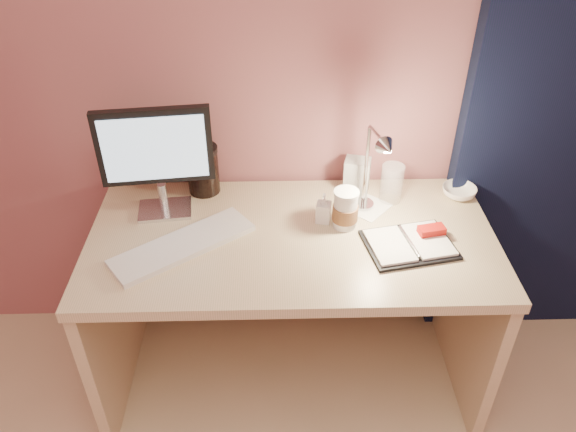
{
  "coord_description": "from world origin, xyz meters",
  "views": [
    {
      "loc": [
        -0.05,
        -0.14,
        1.92
      ],
      "look_at": [
        -0.01,
        1.33,
        0.85
      ],
      "focal_mm": 35.0,
      "sensor_mm": 36.0,
      "label": 1
    }
  ],
  "objects_px": {
    "planner": "(411,243)",
    "clear_cup": "(392,183)",
    "coffee_cup": "(345,210)",
    "lotion_bottle": "(324,208)",
    "monitor": "(156,153)",
    "desk_lamp": "(364,167)",
    "bowl": "(459,192)",
    "keyboard": "(183,245)",
    "desk": "(291,271)",
    "product_box": "(357,176)",
    "dark_jar": "(203,172)"
  },
  "relations": [
    {
      "from": "planner",
      "to": "clear_cup",
      "type": "xyz_separation_m",
      "value": [
        -0.02,
        0.27,
        0.06
      ]
    },
    {
      "from": "coffee_cup",
      "to": "lotion_bottle",
      "type": "bearing_deg",
      "value": 157.27
    },
    {
      "from": "monitor",
      "to": "clear_cup",
      "type": "bearing_deg",
      "value": -2.96
    },
    {
      "from": "desk_lamp",
      "to": "monitor",
      "type": "bearing_deg",
      "value": 159.68
    },
    {
      "from": "desk_lamp",
      "to": "planner",
      "type": "bearing_deg",
      "value": -59.15
    },
    {
      "from": "clear_cup",
      "to": "lotion_bottle",
      "type": "bearing_deg",
      "value": -153.99
    },
    {
      "from": "planner",
      "to": "bowl",
      "type": "distance_m",
      "value": 0.38
    },
    {
      "from": "clear_cup",
      "to": "keyboard",
      "type": "bearing_deg",
      "value": -160.38
    },
    {
      "from": "desk",
      "to": "keyboard",
      "type": "bearing_deg",
      "value": -160.78
    },
    {
      "from": "coffee_cup",
      "to": "desk_lamp",
      "type": "xyz_separation_m",
      "value": [
        0.06,
        0.03,
        0.15
      ]
    },
    {
      "from": "monitor",
      "to": "lotion_bottle",
      "type": "bearing_deg",
      "value": -13.94
    },
    {
      "from": "desk",
      "to": "planner",
      "type": "xyz_separation_m",
      "value": [
        0.4,
        -0.14,
        0.24
      ]
    },
    {
      "from": "product_box",
      "to": "keyboard",
      "type": "bearing_deg",
      "value": -138.5
    },
    {
      "from": "monitor",
      "to": "product_box",
      "type": "xyz_separation_m",
      "value": [
        0.71,
        0.11,
        -0.18
      ]
    },
    {
      "from": "bowl",
      "to": "desk_lamp",
      "type": "bearing_deg",
      "value": -160.68
    },
    {
      "from": "bowl",
      "to": "dark_jar",
      "type": "relative_size",
      "value": 0.75
    },
    {
      "from": "bowl",
      "to": "product_box",
      "type": "xyz_separation_m",
      "value": [
        -0.38,
        0.04,
        0.05
      ]
    },
    {
      "from": "clear_cup",
      "to": "dark_jar",
      "type": "height_order",
      "value": "dark_jar"
    },
    {
      "from": "coffee_cup",
      "to": "keyboard",
      "type": "bearing_deg",
      "value": -169.09
    },
    {
      "from": "monitor",
      "to": "bowl",
      "type": "relative_size",
      "value": 3.23
    },
    {
      "from": "planner",
      "to": "coffee_cup",
      "type": "xyz_separation_m",
      "value": [
        -0.21,
        0.12,
        0.06
      ]
    },
    {
      "from": "desk",
      "to": "bowl",
      "type": "height_order",
      "value": "bowl"
    },
    {
      "from": "bowl",
      "to": "coffee_cup",
      "type": "bearing_deg",
      "value": -159.08
    },
    {
      "from": "monitor",
      "to": "desk_lamp",
      "type": "bearing_deg",
      "value": -12.27
    },
    {
      "from": "keyboard",
      "to": "bowl",
      "type": "distance_m",
      "value": 1.04
    },
    {
      "from": "planner",
      "to": "coffee_cup",
      "type": "distance_m",
      "value": 0.25
    },
    {
      "from": "lotion_bottle",
      "to": "dark_jar",
      "type": "bearing_deg",
      "value": 154.64
    },
    {
      "from": "clear_cup",
      "to": "lotion_bottle",
      "type": "xyz_separation_m",
      "value": [
        -0.26,
        -0.13,
        -0.02
      ]
    },
    {
      "from": "monitor",
      "to": "lotion_bottle",
      "type": "height_order",
      "value": "monitor"
    },
    {
      "from": "coffee_cup",
      "to": "dark_jar",
      "type": "height_order",
      "value": "dark_jar"
    },
    {
      "from": "monitor",
      "to": "dark_jar",
      "type": "height_order",
      "value": "monitor"
    },
    {
      "from": "keyboard",
      "to": "desk",
      "type": "bearing_deg",
      "value": -17.15
    },
    {
      "from": "clear_cup",
      "to": "bowl",
      "type": "relative_size",
      "value": 1.15
    },
    {
      "from": "dark_jar",
      "to": "keyboard",
      "type": "bearing_deg",
      "value": -96.6
    },
    {
      "from": "clear_cup",
      "to": "dark_jar",
      "type": "xyz_separation_m",
      "value": [
        -0.7,
        0.08,
        0.01
      ]
    },
    {
      "from": "keyboard",
      "to": "coffee_cup",
      "type": "xyz_separation_m",
      "value": [
        0.55,
        0.11,
        0.06
      ]
    },
    {
      "from": "desk",
      "to": "coffee_cup",
      "type": "distance_m",
      "value": 0.35
    },
    {
      "from": "monitor",
      "to": "lotion_bottle",
      "type": "distance_m",
      "value": 0.61
    },
    {
      "from": "desk",
      "to": "monitor",
      "type": "distance_m",
      "value": 0.66
    },
    {
      "from": "desk",
      "to": "bowl",
      "type": "xyz_separation_m",
      "value": [
        0.64,
        0.15,
        0.25
      ]
    },
    {
      "from": "keyboard",
      "to": "desk_lamp",
      "type": "distance_m",
      "value": 0.66
    },
    {
      "from": "desk",
      "to": "planner",
      "type": "height_order",
      "value": "planner"
    },
    {
      "from": "desk",
      "to": "monitor",
      "type": "xyz_separation_m",
      "value": [
        -0.46,
        0.08,
        0.47
      ]
    },
    {
      "from": "planner",
      "to": "dark_jar",
      "type": "distance_m",
      "value": 0.81
    },
    {
      "from": "lotion_bottle",
      "to": "clear_cup",
      "type": "bearing_deg",
      "value": 26.01
    },
    {
      "from": "monitor",
      "to": "keyboard",
      "type": "relative_size",
      "value": 0.84
    },
    {
      "from": "desk",
      "to": "bowl",
      "type": "bearing_deg",
      "value": 13.36
    },
    {
      "from": "product_box",
      "to": "coffee_cup",
      "type": "bearing_deg",
      "value": -93.16
    },
    {
      "from": "planner",
      "to": "product_box",
      "type": "relative_size",
      "value": 2.32
    },
    {
      "from": "desk",
      "to": "planner",
      "type": "distance_m",
      "value": 0.48
    }
  ]
}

